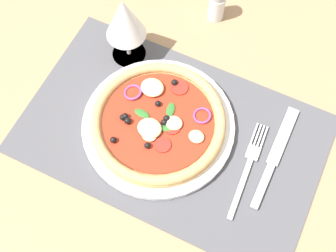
# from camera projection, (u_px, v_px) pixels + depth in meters

# --- Properties ---
(ground_plane) EXTENTS (1.90, 1.40, 0.02)m
(ground_plane) POSITION_uv_depth(u_px,v_px,m) (172.00, 137.00, 0.81)
(ground_plane) COLOR #9E7A56
(placemat) EXTENTS (0.52, 0.32, 0.00)m
(placemat) POSITION_uv_depth(u_px,v_px,m) (172.00, 134.00, 0.79)
(placemat) COLOR #4C4C51
(placemat) RESTS_ON ground_plane
(plate) EXTENTS (0.27, 0.27, 0.01)m
(plate) POSITION_uv_depth(u_px,v_px,m) (158.00, 125.00, 0.79)
(plate) COLOR white
(plate) RESTS_ON placemat
(pizza) EXTENTS (0.23, 0.23, 0.03)m
(pizza) POSITION_uv_depth(u_px,v_px,m) (158.00, 121.00, 0.78)
(pizza) COLOR tan
(pizza) RESTS_ON plate
(fork) EXTENTS (0.03, 0.18, 0.00)m
(fork) POSITION_uv_depth(u_px,v_px,m) (249.00, 165.00, 0.77)
(fork) COLOR silver
(fork) RESTS_ON placemat
(knife) EXTENTS (0.02, 0.20, 0.01)m
(knife) POSITION_uv_depth(u_px,v_px,m) (275.00, 155.00, 0.77)
(knife) COLOR silver
(knife) RESTS_ON placemat
(wine_glass) EXTENTS (0.07, 0.07, 0.15)m
(wine_glass) POSITION_uv_depth(u_px,v_px,m) (125.00, 20.00, 0.78)
(wine_glass) COLOR silver
(wine_glass) RESTS_ON ground_plane
(pepper_shaker) EXTENTS (0.03, 0.03, 0.07)m
(pepper_shaker) POSITION_uv_depth(u_px,v_px,m) (217.00, 5.00, 0.88)
(pepper_shaker) COLOR silver
(pepper_shaker) RESTS_ON ground_plane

